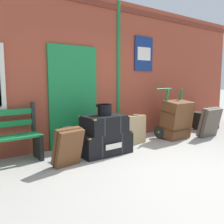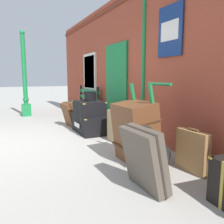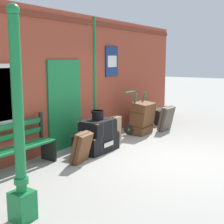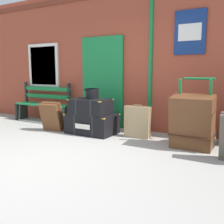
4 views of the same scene
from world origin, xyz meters
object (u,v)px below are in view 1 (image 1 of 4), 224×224
at_px(corner_trunk, 205,120).
at_px(suitcase_charcoal, 177,121).
at_px(porters_trolley, 170,126).
at_px(large_brown_trunk, 176,119).
at_px(steamer_trunk_middle, 104,124).
at_px(round_hatbox, 105,109).
at_px(suitcase_beige, 135,130).
at_px(steamer_trunk_base, 103,142).
at_px(suitcase_oxblood, 210,122).
at_px(suitcase_tan, 68,147).

bearing_deg(corner_trunk, suitcase_charcoal, 168.29).
distance_m(porters_trolley, large_brown_trunk, 0.26).
relative_size(steamer_trunk_middle, corner_trunk, 1.11).
bearing_deg(steamer_trunk_middle, porters_trolley, 3.91).
relative_size(round_hatbox, suitcase_beige, 0.46).
bearing_deg(round_hatbox, large_brown_trunk, -1.57).
relative_size(steamer_trunk_base, corner_trunk, 1.39).
relative_size(steamer_trunk_middle, porters_trolley, 0.68).
bearing_deg(round_hatbox, steamer_trunk_middle, -134.28).
xyz_separation_m(round_hatbox, suitcase_oxblood, (2.86, -0.44, -0.49)).
bearing_deg(porters_trolley, steamer_trunk_base, -177.40).
relative_size(steamer_trunk_base, porters_trolley, 0.85).
height_order(porters_trolley, suitcase_charcoal, porters_trolley).
distance_m(steamer_trunk_base, suitcase_oxblood, 2.93).
height_order(round_hatbox, suitcase_oxblood, round_hatbox).
bearing_deg(steamer_trunk_middle, suitcase_charcoal, 9.52).
bearing_deg(suitcase_oxblood, suitcase_tan, 177.12).
relative_size(steamer_trunk_middle, suitcase_tan, 1.24).
height_order(suitcase_oxblood, corner_trunk, suitcase_oxblood).
distance_m(large_brown_trunk, corner_trunk, 1.69).
height_order(suitcase_beige, corner_trunk, suitcase_beige).
bearing_deg(suitcase_beige, steamer_trunk_middle, -168.17).
bearing_deg(suitcase_tan, suitcase_oxblood, -2.88).
height_order(steamer_trunk_base, suitcase_oxblood, suitcase_oxblood).
bearing_deg(corner_trunk, suitcase_tan, -174.10).
relative_size(suitcase_tan, corner_trunk, 0.90).
bearing_deg(steamer_trunk_middle, round_hatbox, 45.72).
bearing_deg(suitcase_tan, suitcase_charcoal, 10.65).
xyz_separation_m(suitcase_tan, corner_trunk, (4.61, 0.48, -0.08)).
relative_size(large_brown_trunk, suitcase_oxblood, 1.24).
distance_m(suitcase_oxblood, suitcase_charcoal, 0.89).
distance_m(steamer_trunk_middle, round_hatbox, 0.28).
bearing_deg(porters_trolley, round_hatbox, -176.73).
relative_size(steamer_trunk_base, suitcase_oxblood, 1.36).
height_order(steamer_trunk_middle, suitcase_oxblood, suitcase_oxblood).
distance_m(suitcase_oxblood, suitcase_tan, 3.77).
relative_size(round_hatbox, corner_trunk, 0.42).
bearing_deg(suitcase_tan, large_brown_trunk, 3.66).
xyz_separation_m(round_hatbox, suitcase_tan, (-0.90, -0.25, -0.54)).
height_order(suitcase_beige, suitcase_charcoal, suitcase_beige).
height_order(steamer_trunk_middle, corner_trunk, steamer_trunk_middle).
height_order(steamer_trunk_base, suitcase_beige, suitcase_beige).
distance_m(suitcase_beige, suitcase_charcoal, 1.79).
distance_m(steamer_trunk_base, large_brown_trunk, 2.11).
bearing_deg(suitcase_oxblood, suitcase_beige, 162.14).
xyz_separation_m(suitcase_beige, corner_trunk, (2.76, 0.05, -0.07)).
distance_m(round_hatbox, suitcase_tan, 1.08).
height_order(steamer_trunk_base, corner_trunk, corner_trunk).
relative_size(suitcase_oxblood, suitcase_tan, 1.14).
xyz_separation_m(round_hatbox, porters_trolley, (2.06, 0.12, -0.59)).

